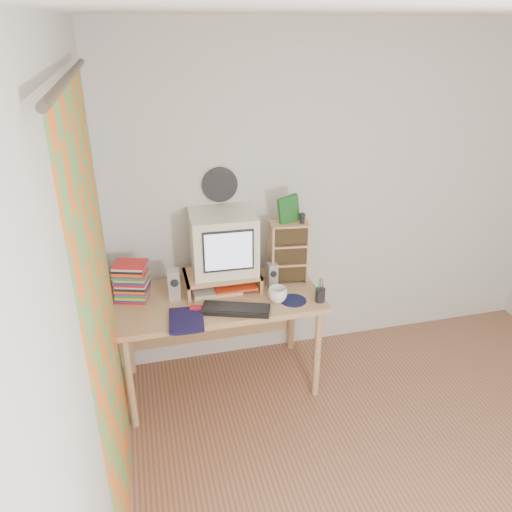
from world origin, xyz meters
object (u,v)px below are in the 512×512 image
dvd_stack (131,280)px  mug (278,295)px  cd_rack (289,252)px  desk (217,308)px  crt_monitor (224,243)px  keyboard (236,309)px  diary (169,320)px

dvd_stack → mug: bearing=1.8°
dvd_stack → mug: size_ratio=2.30×
dvd_stack → mug: (0.94, -0.26, -0.10)m
dvd_stack → cd_rack: bearing=18.1°
desk → mug: 0.48m
crt_monitor → mug: bearing=-44.6°
keyboard → cd_rack: (0.46, 0.34, 0.21)m
diary → crt_monitor: bearing=49.2°
mug → cd_rack: bearing=59.6°
crt_monitor → mug: 0.52m
mug → diary: mug is taller
crt_monitor → cd_rack: 0.48m
keyboard → mug: size_ratio=3.45×
crt_monitor → keyboard: bearing=-87.6°
desk → crt_monitor: size_ratio=3.20×
desk → mug: size_ratio=10.92×
crt_monitor → diary: crt_monitor is taller
crt_monitor → keyboard: 0.49m
dvd_stack → diary: 0.43m
diary → desk: bearing=48.1°
diary → keyboard: bearing=10.2°
desk → keyboard: keyboard is taller
mug → diary: 0.74m
dvd_stack → keyboard: bearing=-9.2°
dvd_stack → mug: dvd_stack is taller
desk → dvd_stack: (-0.57, 0.03, 0.28)m
desk → crt_monitor: crt_monitor is taller
crt_monitor → diary: (-0.43, -0.42, -0.30)m
dvd_stack → diary: size_ratio=1.12×
desk → diary: diary is taller
diary → mug: bearing=12.9°
keyboard → dvd_stack: bearing=173.3°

